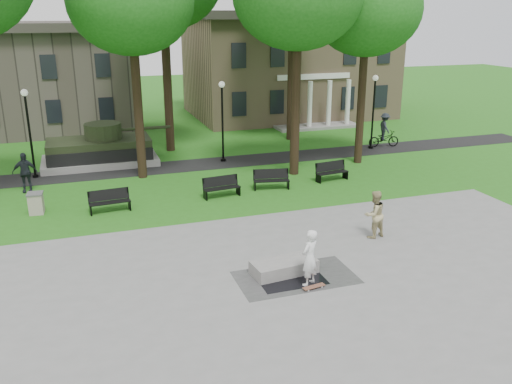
% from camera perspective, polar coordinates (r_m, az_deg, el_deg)
% --- Properties ---
extents(ground, '(120.00, 120.00, 0.00)m').
position_cam_1_polar(ground, '(21.32, 4.02, -5.07)').
color(ground, '#245E16').
rests_on(ground, ground).
extents(plaza, '(22.00, 16.00, 0.02)m').
position_cam_1_polar(plaza, '(17.30, 10.47, -11.23)').
color(plaza, gray).
rests_on(plaza, ground).
extents(footpath, '(44.00, 2.60, 0.01)m').
position_cam_1_polar(footpath, '(32.11, -4.18, 3.06)').
color(footpath, black).
rests_on(footpath, ground).
extents(building_right, '(17.00, 12.00, 8.60)m').
position_cam_1_polar(building_right, '(47.59, 3.31, 13.39)').
color(building_right, '#9E8460').
rests_on(building_right, ground).
extents(building_left, '(15.00, 10.00, 7.20)m').
position_cam_1_polar(building_left, '(44.91, -23.21, 10.72)').
color(building_left, '#4C443D').
rests_on(building_left, ground).
extents(tree_1, '(6.20, 6.20, 11.63)m').
position_cam_1_polar(tree_1, '(28.69, -13.04, 18.92)').
color(tree_1, black).
rests_on(tree_1, ground).
extents(tree_3, '(6.00, 6.00, 11.19)m').
position_cam_1_polar(tree_3, '(31.65, 11.60, 18.27)').
color(tree_3, black).
rests_on(tree_3, ground).
extents(lamp_left, '(0.36, 0.36, 4.73)m').
position_cam_1_polar(lamp_left, '(30.93, -22.80, 6.39)').
color(lamp_left, black).
rests_on(lamp_left, ground).
extents(lamp_mid, '(0.36, 0.36, 4.73)m').
position_cam_1_polar(lamp_mid, '(31.90, -3.56, 8.11)').
color(lamp_mid, black).
rests_on(lamp_mid, ground).
extents(lamp_right, '(0.36, 0.36, 4.73)m').
position_cam_1_polar(lamp_right, '(35.78, 12.27, 8.85)').
color(lamp_right, black).
rests_on(lamp_right, ground).
extents(tank_monument, '(7.45, 3.40, 2.40)m').
position_cam_1_polar(tank_monument, '(32.93, -16.08, 4.30)').
color(tank_monument, gray).
rests_on(tank_monument, ground).
extents(puddle, '(2.20, 1.20, 0.00)m').
position_cam_1_polar(puddle, '(18.20, 3.87, -9.32)').
color(puddle, black).
rests_on(puddle, plaza).
extents(concrete_block, '(2.29, 1.23, 0.45)m').
position_cam_1_polar(concrete_block, '(18.61, 2.96, -7.87)').
color(concrete_block, gray).
rests_on(concrete_block, plaza).
extents(skateboard, '(0.80, 0.32, 0.07)m').
position_cam_1_polar(skateboard, '(17.80, 6.11, -9.95)').
color(skateboard, brown).
rests_on(skateboard, plaza).
extents(skateboarder, '(0.84, 0.76, 1.92)m').
position_cam_1_polar(skateboarder, '(17.61, 5.66, -6.90)').
color(skateboarder, silver).
rests_on(skateboarder, plaza).
extents(friend_watching, '(1.06, 0.91, 1.91)m').
position_cam_1_polar(friend_watching, '(21.66, 12.34, -2.30)').
color(friend_watching, tan).
rests_on(friend_watching, plaza).
extents(pedestrian_walker, '(1.21, 0.58, 2.00)m').
position_cam_1_polar(pedestrian_walker, '(28.90, -23.15, 1.90)').
color(pedestrian_walker, black).
rests_on(pedestrian_walker, ground).
extents(cyclist, '(2.13, 1.24, 2.25)m').
position_cam_1_polar(cyclist, '(36.77, 13.34, 6.04)').
color(cyclist, black).
rests_on(cyclist, ground).
extents(park_bench_0, '(1.83, 0.67, 1.00)m').
position_cam_1_polar(park_bench_0, '(24.95, -15.16, -0.85)').
color(park_bench_0, black).
rests_on(park_bench_0, ground).
extents(park_bench_1, '(1.84, 0.72, 1.00)m').
position_cam_1_polar(park_bench_1, '(26.08, -3.67, 0.61)').
color(park_bench_1, black).
rests_on(park_bench_1, ground).
extents(park_bench_2, '(1.85, 0.86, 1.00)m').
position_cam_1_polar(park_bench_2, '(27.21, 1.57, 1.40)').
color(park_bench_2, black).
rests_on(park_bench_2, ground).
extents(park_bench_3, '(1.84, 0.76, 1.00)m').
position_cam_1_polar(park_bench_3, '(28.87, 7.95, 2.24)').
color(park_bench_3, black).
rests_on(park_bench_3, ground).
extents(trash_bin, '(0.71, 0.71, 0.96)m').
position_cam_1_polar(trash_bin, '(25.74, -22.15, -1.09)').
color(trash_bin, gray).
rests_on(trash_bin, ground).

